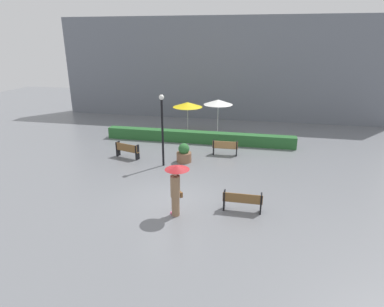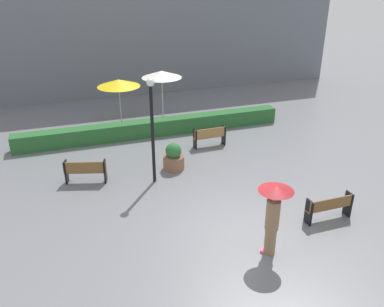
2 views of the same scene
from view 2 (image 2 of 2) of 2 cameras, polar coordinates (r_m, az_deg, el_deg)
ground_plane at (r=12.55m, az=5.83°, el=-10.84°), size 60.00×60.00×0.00m
bench_near_right at (r=13.41m, az=19.08°, el=-7.16°), size 1.61×0.35×0.83m
bench_far_left at (r=15.33m, az=-15.00°, el=-2.32°), size 1.57×0.74×0.89m
bench_back_row at (r=17.93m, az=2.56°, el=2.58°), size 1.52×0.38×0.90m
pedestrian_with_umbrella at (r=11.08m, az=11.56°, el=-8.03°), size 0.97×0.97×2.12m
planter_pot at (r=15.89m, az=-2.64°, el=-0.62°), size 0.85×0.85×1.11m
lamp_post at (r=14.21m, az=-5.73°, el=4.63°), size 0.28×0.28×3.95m
patio_umbrella_yellow at (r=20.56m, az=-10.44°, el=9.87°), size 2.15×2.15×2.33m
patio_umbrella_white at (r=20.92m, az=-4.35°, el=11.22°), size 2.07×2.07×2.60m
hedge_strip at (r=19.33m, az=-5.48°, el=3.70°), size 12.82×0.70×0.76m
building_facade at (r=25.77m, az=-9.24°, el=17.61°), size 28.00×1.20×8.45m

